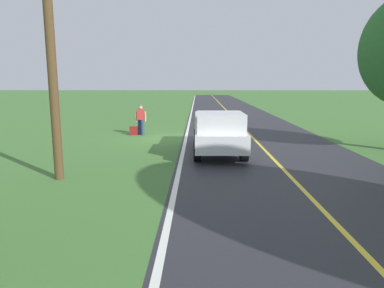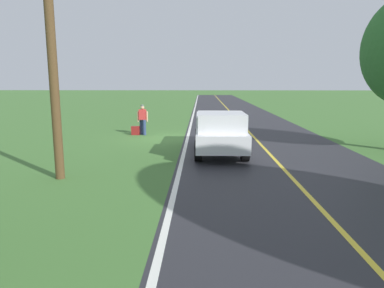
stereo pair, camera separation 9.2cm
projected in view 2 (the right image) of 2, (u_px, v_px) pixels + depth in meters
name	position (u px, v px, depth m)	size (l,w,h in m)	color
ground_plane	(167.00, 138.00, 18.99)	(200.00, 200.00, 0.00)	#427033
road_surface	(255.00, 139.00, 18.87)	(7.67, 120.00, 0.00)	#28282D
lane_edge_line	(187.00, 138.00, 18.96)	(0.16, 117.60, 0.00)	silver
lane_centre_line	(255.00, 138.00, 18.87)	(0.14, 117.60, 0.00)	gold
hitchhiker_walking	(143.00, 118.00, 20.06)	(0.62, 0.51, 1.75)	navy
suitcase_carried	(135.00, 131.00, 20.12)	(0.20, 0.46, 0.50)	maroon
pickup_truck_passing	(220.00, 131.00, 14.83)	(2.13, 5.41, 1.82)	silver
utility_pole_roadside	(51.00, 47.00, 10.44)	(0.28, 0.28, 8.12)	brown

